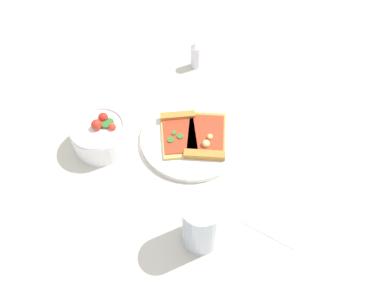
{
  "coord_description": "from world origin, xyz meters",
  "views": [
    {
      "loc": [
        -0.49,
        -0.27,
        0.71
      ],
      "look_at": [
        -0.03,
        -0.04,
        0.03
      ],
      "focal_mm": 33.76,
      "sensor_mm": 36.0,
      "label": 1
    }
  ],
  "objects_px": {
    "plate": "(193,137)",
    "pizza_slice_far": "(206,138)",
    "salad_bowl": "(100,135)",
    "pepper_shaker": "(196,55)",
    "pizza_slice_near": "(179,131)",
    "soda_glass": "(201,224)",
    "paper_napkin": "(280,208)"
  },
  "relations": [
    {
      "from": "soda_glass",
      "to": "pepper_shaker",
      "type": "bearing_deg",
      "value": 27.63
    },
    {
      "from": "soda_glass",
      "to": "pizza_slice_near",
      "type": "bearing_deg",
      "value": 37.3
    },
    {
      "from": "salad_bowl",
      "to": "soda_glass",
      "type": "distance_m",
      "value": 0.34
    },
    {
      "from": "pizza_slice_far",
      "to": "paper_napkin",
      "type": "bearing_deg",
      "value": -111.82
    },
    {
      "from": "pizza_slice_near",
      "to": "paper_napkin",
      "type": "height_order",
      "value": "pizza_slice_near"
    },
    {
      "from": "plate",
      "to": "salad_bowl",
      "type": "relative_size",
      "value": 1.93
    },
    {
      "from": "plate",
      "to": "pepper_shaker",
      "type": "relative_size",
      "value": 3.21
    },
    {
      "from": "plate",
      "to": "pizza_slice_far",
      "type": "bearing_deg",
      "value": -86.71
    },
    {
      "from": "pizza_slice_near",
      "to": "pepper_shaker",
      "type": "relative_size",
      "value": 2.0
    },
    {
      "from": "pizza_slice_near",
      "to": "soda_glass",
      "type": "relative_size",
      "value": 1.19
    },
    {
      "from": "salad_bowl",
      "to": "soda_glass",
      "type": "bearing_deg",
      "value": -108.6
    },
    {
      "from": "salad_bowl",
      "to": "pizza_slice_near",
      "type": "bearing_deg",
      "value": -55.39
    },
    {
      "from": "plate",
      "to": "pizza_slice_far",
      "type": "relative_size",
      "value": 1.52
    },
    {
      "from": "plate",
      "to": "soda_glass",
      "type": "height_order",
      "value": "soda_glass"
    },
    {
      "from": "paper_napkin",
      "to": "pepper_shaker",
      "type": "relative_size",
      "value": 1.77
    },
    {
      "from": "plate",
      "to": "pepper_shaker",
      "type": "xyz_separation_m",
      "value": [
        0.25,
        0.12,
        0.03
      ]
    },
    {
      "from": "plate",
      "to": "soda_glass",
      "type": "xyz_separation_m",
      "value": [
        -0.22,
        -0.13,
        0.06
      ]
    },
    {
      "from": "pizza_slice_near",
      "to": "soda_glass",
      "type": "bearing_deg",
      "value": -142.7
    },
    {
      "from": "salad_bowl",
      "to": "plate",
      "type": "bearing_deg",
      "value": -58.79
    },
    {
      "from": "pepper_shaker",
      "to": "pizza_slice_near",
      "type": "bearing_deg",
      "value": -162.07
    },
    {
      "from": "pizza_slice_far",
      "to": "soda_glass",
      "type": "distance_m",
      "value": 0.25
    },
    {
      "from": "paper_napkin",
      "to": "pepper_shaker",
      "type": "bearing_deg",
      "value": 47.9
    },
    {
      "from": "pizza_slice_far",
      "to": "soda_glass",
      "type": "height_order",
      "value": "soda_glass"
    },
    {
      "from": "soda_glass",
      "to": "paper_napkin",
      "type": "height_order",
      "value": "soda_glass"
    },
    {
      "from": "pizza_slice_far",
      "to": "pepper_shaker",
      "type": "bearing_deg",
      "value": 31.35
    },
    {
      "from": "pizza_slice_far",
      "to": "salad_bowl",
      "type": "height_order",
      "value": "salad_bowl"
    },
    {
      "from": "plate",
      "to": "paper_napkin",
      "type": "bearing_deg",
      "value": -108.71
    },
    {
      "from": "pizza_slice_near",
      "to": "salad_bowl",
      "type": "relative_size",
      "value": 1.2
    },
    {
      "from": "paper_napkin",
      "to": "soda_glass",
      "type": "bearing_deg",
      "value": 137.36
    },
    {
      "from": "plate",
      "to": "pizza_slice_near",
      "type": "height_order",
      "value": "pizza_slice_near"
    },
    {
      "from": "pizza_slice_near",
      "to": "pizza_slice_far",
      "type": "relative_size",
      "value": 0.95
    },
    {
      "from": "plate",
      "to": "salad_bowl",
      "type": "height_order",
      "value": "salad_bowl"
    }
  ]
}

